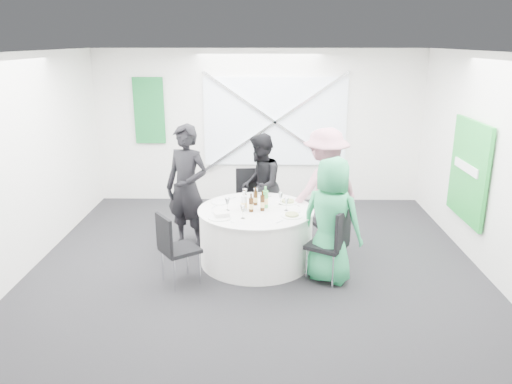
{
  "coord_description": "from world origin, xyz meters",
  "views": [
    {
      "loc": [
        0.11,
        -6.14,
        2.94
      ],
      "look_at": [
        0.0,
        0.2,
        1.0
      ],
      "focal_mm": 35.0,
      "sensor_mm": 36.0,
      "label": 1
    }
  ],
  "objects_px": {
    "chair_back_left": "(191,207)",
    "person_woman_green": "(331,220)",
    "green_water_bottle": "(265,199)",
    "person_man_back": "(260,185)",
    "person_woman_pink": "(325,189)",
    "chair_front_right": "(333,240)",
    "banquet_table": "(256,235)",
    "person_man_back_left": "(187,188)",
    "chair_back_right": "(333,217)",
    "clear_water_bottle": "(244,203)",
    "chair_front_left": "(173,244)",
    "chair_back": "(250,196)"
  },
  "relations": [
    {
      "from": "chair_back_left",
      "to": "person_woman_green",
      "type": "height_order",
      "value": "person_woman_green"
    },
    {
      "from": "chair_back_left",
      "to": "green_water_bottle",
      "type": "bearing_deg",
      "value": -84.41
    },
    {
      "from": "person_man_back",
      "to": "person_woman_pink",
      "type": "distance_m",
      "value": 1.04
    },
    {
      "from": "chair_front_right",
      "to": "person_woman_green",
      "type": "relative_size",
      "value": 0.6
    },
    {
      "from": "banquet_table",
      "to": "chair_back_left",
      "type": "height_order",
      "value": "chair_back_left"
    },
    {
      "from": "person_man_back_left",
      "to": "person_woman_green",
      "type": "relative_size",
      "value": 1.14
    },
    {
      "from": "banquet_table",
      "to": "chair_front_right",
      "type": "relative_size",
      "value": 1.62
    },
    {
      "from": "banquet_table",
      "to": "chair_back_right",
      "type": "distance_m",
      "value": 1.16
    },
    {
      "from": "chair_back_left",
      "to": "clear_water_bottle",
      "type": "distance_m",
      "value": 1.18
    },
    {
      "from": "person_man_back_left",
      "to": "banquet_table",
      "type": "bearing_deg",
      "value": -0.0
    },
    {
      "from": "chair_front_right",
      "to": "chair_back_left",
      "type": "bearing_deg",
      "value": -92.48
    },
    {
      "from": "chair_back_right",
      "to": "person_man_back",
      "type": "height_order",
      "value": "person_man_back"
    },
    {
      "from": "chair_front_left",
      "to": "person_woman_pink",
      "type": "relative_size",
      "value": 0.52
    },
    {
      "from": "chair_back_left",
      "to": "green_water_bottle",
      "type": "xyz_separation_m",
      "value": [
        1.11,
        -0.65,
        0.33
      ]
    },
    {
      "from": "chair_back_left",
      "to": "person_woman_green",
      "type": "relative_size",
      "value": 0.58
    },
    {
      "from": "person_man_back_left",
      "to": "person_man_back",
      "type": "bearing_deg",
      "value": 52.53
    },
    {
      "from": "chair_back_left",
      "to": "person_woman_green",
      "type": "bearing_deg",
      "value": -87.11
    },
    {
      "from": "banquet_table",
      "to": "person_woman_pink",
      "type": "xyz_separation_m",
      "value": [
        0.98,
        0.54,
        0.5
      ]
    },
    {
      "from": "person_woman_pink",
      "to": "clear_water_bottle",
      "type": "bearing_deg",
      "value": -0.82
    },
    {
      "from": "person_woman_pink",
      "to": "green_water_bottle",
      "type": "relative_size",
      "value": 5.93
    },
    {
      "from": "banquet_table",
      "to": "chair_back_right",
      "type": "relative_size",
      "value": 1.75
    },
    {
      "from": "chair_back_right",
      "to": "person_man_back_left",
      "type": "bearing_deg",
      "value": -111.35
    },
    {
      "from": "chair_back_right",
      "to": "person_man_back_left",
      "type": "height_order",
      "value": "person_man_back_left"
    },
    {
      "from": "chair_front_right",
      "to": "person_woman_green",
      "type": "distance_m",
      "value": 0.24
    },
    {
      "from": "clear_water_bottle",
      "to": "chair_back_left",
      "type": "bearing_deg",
      "value": 136.66
    },
    {
      "from": "chair_back_right",
      "to": "person_man_back_left",
      "type": "xyz_separation_m",
      "value": [
        -2.08,
        0.06,
        0.39
      ]
    },
    {
      "from": "chair_back_left",
      "to": "person_man_back",
      "type": "relative_size",
      "value": 0.58
    },
    {
      "from": "chair_back",
      "to": "chair_back_right",
      "type": "relative_size",
      "value": 1.13
    },
    {
      "from": "chair_back",
      "to": "chair_back_left",
      "type": "bearing_deg",
      "value": -160.47
    },
    {
      "from": "person_man_back",
      "to": "person_woman_pink",
      "type": "height_order",
      "value": "person_woman_pink"
    },
    {
      "from": "chair_back_right",
      "to": "person_man_back_left",
      "type": "distance_m",
      "value": 2.12
    },
    {
      "from": "clear_water_bottle",
      "to": "person_woman_pink",
      "type": "bearing_deg",
      "value": 28.21
    },
    {
      "from": "chair_back_left",
      "to": "person_woman_pink",
      "type": "distance_m",
      "value": 2.0
    },
    {
      "from": "person_woman_pink",
      "to": "clear_water_bottle",
      "type": "height_order",
      "value": "person_woman_pink"
    },
    {
      "from": "person_man_back_left",
      "to": "clear_water_bottle",
      "type": "distance_m",
      "value": 0.98
    },
    {
      "from": "chair_back_right",
      "to": "person_man_back",
      "type": "xyz_separation_m",
      "value": [
        -1.04,
        0.62,
        0.28
      ]
    },
    {
      "from": "chair_back",
      "to": "person_woman_green",
      "type": "distance_m",
      "value": 1.98
    },
    {
      "from": "chair_back_left",
      "to": "person_woman_pink",
      "type": "bearing_deg",
      "value": -59.05
    },
    {
      "from": "chair_back_left",
      "to": "person_man_back_left",
      "type": "relative_size",
      "value": 0.51
    },
    {
      "from": "chair_front_right",
      "to": "person_woman_pink",
      "type": "bearing_deg",
      "value": -149.33
    },
    {
      "from": "person_man_back",
      "to": "chair_front_right",
      "type": "bearing_deg",
      "value": 32.81
    },
    {
      "from": "chair_front_right",
      "to": "person_man_back_left",
      "type": "height_order",
      "value": "person_man_back_left"
    },
    {
      "from": "banquet_table",
      "to": "chair_back_right",
      "type": "xyz_separation_m",
      "value": [
        1.09,
        0.39,
        0.14
      ]
    },
    {
      "from": "person_man_back",
      "to": "person_woman_green",
      "type": "height_order",
      "value": "person_woman_green"
    },
    {
      "from": "banquet_table",
      "to": "chair_back_left",
      "type": "relative_size",
      "value": 1.68
    },
    {
      "from": "chair_back_right",
      "to": "chair_front_left",
      "type": "height_order",
      "value": "chair_front_left"
    },
    {
      "from": "chair_front_right",
      "to": "person_woman_pink",
      "type": "height_order",
      "value": "person_woman_pink"
    },
    {
      "from": "clear_water_bottle",
      "to": "chair_front_right",
      "type": "bearing_deg",
      "value": -24.72
    },
    {
      "from": "person_man_back_left",
      "to": "green_water_bottle",
      "type": "relative_size",
      "value": 6.12
    },
    {
      "from": "person_man_back_left",
      "to": "green_water_bottle",
      "type": "distance_m",
      "value": 1.18
    }
  ]
}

